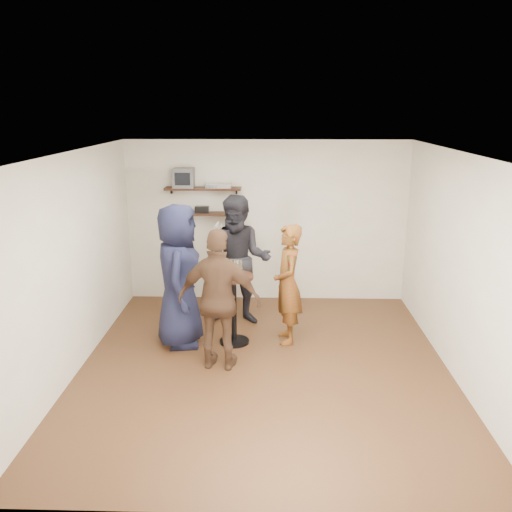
% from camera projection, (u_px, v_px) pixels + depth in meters
% --- Properties ---
extents(room, '(4.58, 5.08, 2.68)m').
position_uv_depth(room, '(264.00, 266.00, 6.32)').
color(room, '#482917').
rests_on(room, ground).
extents(shelf_upper, '(1.20, 0.25, 0.04)m').
position_uv_depth(shelf_upper, '(203.00, 189.00, 8.49)').
color(shelf_upper, black).
rests_on(shelf_upper, room).
extents(shelf_lower, '(1.20, 0.25, 0.04)m').
position_uv_depth(shelf_lower, '(204.00, 214.00, 8.59)').
color(shelf_lower, black).
rests_on(shelf_lower, room).
extents(crt_monitor, '(0.32, 0.30, 0.30)m').
position_uv_depth(crt_monitor, '(184.00, 178.00, 8.45)').
color(crt_monitor, '#59595B').
rests_on(crt_monitor, shelf_upper).
extents(dvd_deck, '(0.40, 0.24, 0.06)m').
position_uv_depth(dvd_deck, '(219.00, 186.00, 8.47)').
color(dvd_deck, silver).
rests_on(dvd_deck, shelf_upper).
extents(radio, '(0.22, 0.10, 0.10)m').
position_uv_depth(radio, '(202.00, 209.00, 8.58)').
color(radio, black).
rests_on(radio, shelf_lower).
extents(power_strip, '(0.30, 0.05, 0.03)m').
position_uv_depth(power_strip, '(183.00, 211.00, 8.64)').
color(power_strip, black).
rests_on(power_strip, shelf_lower).
extents(side_table, '(0.56, 0.56, 0.56)m').
position_uv_depth(side_table, '(219.00, 282.00, 8.42)').
color(side_table, black).
rests_on(side_table, room).
extents(vase_lilies, '(0.19, 0.19, 0.90)m').
position_uv_depth(vase_lilies, '(219.00, 258.00, 8.32)').
color(vase_lilies, white).
rests_on(vase_lilies, side_table).
extents(drinks_table, '(0.52, 0.52, 0.95)m').
position_uv_depth(drinks_table, '(234.00, 300.00, 7.20)').
color(drinks_table, black).
rests_on(drinks_table, room).
extents(wine_glass_fl, '(0.07, 0.07, 0.20)m').
position_uv_depth(wine_glass_fl, '(229.00, 266.00, 7.05)').
color(wine_glass_fl, silver).
rests_on(wine_glass_fl, drinks_table).
extents(wine_glass_fr, '(0.07, 0.07, 0.22)m').
position_uv_depth(wine_glass_fr, '(239.00, 265.00, 7.02)').
color(wine_glass_fr, silver).
rests_on(wine_glass_fr, drinks_table).
extents(wine_glass_bl, '(0.07, 0.07, 0.20)m').
position_uv_depth(wine_glass_bl, '(233.00, 264.00, 7.14)').
color(wine_glass_bl, silver).
rests_on(wine_glass_bl, drinks_table).
extents(wine_glass_br, '(0.06, 0.06, 0.19)m').
position_uv_depth(wine_glass_br, '(236.00, 265.00, 7.09)').
color(wine_glass_br, silver).
rests_on(wine_glass_br, drinks_table).
extents(person_plaid, '(0.45, 0.63, 1.62)m').
position_uv_depth(person_plaid, '(288.00, 284.00, 7.20)').
color(person_plaid, '#A51812').
rests_on(person_plaid, room).
extents(person_dark, '(0.96, 0.76, 1.90)m').
position_uv_depth(person_dark, '(240.00, 261.00, 7.80)').
color(person_dark, black).
rests_on(person_dark, room).
extents(person_navy, '(0.67, 0.97, 1.91)m').
position_uv_depth(person_navy, '(179.00, 276.00, 7.08)').
color(person_navy, '#161831').
rests_on(person_navy, room).
extents(person_brown, '(1.07, 0.59, 1.74)m').
position_uv_depth(person_brown, '(219.00, 300.00, 6.45)').
color(person_brown, '#4A301F').
rests_on(person_brown, room).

